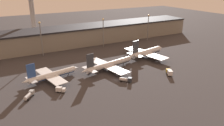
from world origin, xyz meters
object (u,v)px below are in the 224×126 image
at_px(airplane_0, 52,75).
at_px(service_vehicle_1, 169,72).
at_px(service_vehicle_0, 60,89).
at_px(service_vehicle_3, 29,95).
at_px(service_vehicle_2, 126,79).
at_px(airplane_1, 109,65).
at_px(airplane_2, 146,52).
at_px(control_tower, 32,9).

xyz_separation_m(airplane_0, service_vehicle_1, (64.70, -27.95, -1.12)).
distance_m(service_vehicle_0, service_vehicle_3, 15.27).
bearing_deg(service_vehicle_1, service_vehicle_2, 109.40).
relative_size(service_vehicle_2, service_vehicle_3, 0.87).
height_order(airplane_1, service_vehicle_1, airplane_1).
distance_m(airplane_0, service_vehicle_2, 43.02).
relative_size(airplane_1, service_vehicle_3, 5.81).
relative_size(airplane_0, airplane_1, 0.83).
xyz_separation_m(airplane_2, service_vehicle_1, (-8.19, -33.92, -1.80)).
xyz_separation_m(airplane_1, service_vehicle_0, (-36.70, -15.45, -1.57)).
distance_m(airplane_0, service_vehicle_1, 70.48).
bearing_deg(service_vehicle_3, control_tower, 25.31).
relative_size(service_vehicle_0, service_vehicle_1, 0.70).
xyz_separation_m(airplane_0, service_vehicle_0, (-0.28, -17.43, -1.36)).
distance_m(airplane_1, service_vehicle_3, 53.68).
height_order(service_vehicle_1, control_tower, control_tower).
bearing_deg(service_vehicle_3, airplane_1, -37.57).
height_order(airplane_0, airplane_1, airplane_1).
bearing_deg(service_vehicle_3, service_vehicle_0, -58.87).
relative_size(airplane_2, service_vehicle_1, 5.23).
bearing_deg(airplane_2, airplane_0, 173.56).
distance_m(service_vehicle_0, service_vehicle_2, 36.74).
bearing_deg(service_vehicle_2, airplane_0, -169.17).
bearing_deg(airplane_2, service_vehicle_2, -152.45).
bearing_deg(airplane_1, service_vehicle_3, -176.31).
bearing_deg(airplane_2, airplane_1, -178.83).
height_order(service_vehicle_3, control_tower, control_tower).
height_order(airplane_0, control_tower, control_tower).
xyz_separation_m(airplane_0, airplane_2, (72.89, 5.97, 0.69)).
bearing_deg(service_vehicle_3, airplane_0, -6.93).
height_order(service_vehicle_0, control_tower, control_tower).
bearing_deg(airplane_2, service_vehicle_0, -173.39).
relative_size(airplane_1, service_vehicle_0, 8.33).
bearing_deg(service_vehicle_0, control_tower, 121.81).
relative_size(service_vehicle_3, control_tower, 0.14).
relative_size(airplane_2, service_vehicle_2, 5.94).
bearing_deg(airplane_1, airplane_0, 165.76).
bearing_deg(service_vehicle_1, control_tower, 50.68).
height_order(airplane_0, service_vehicle_3, airplane_0).
distance_m(airplane_0, service_vehicle_0, 17.48).
xyz_separation_m(airplane_0, airplane_1, (36.42, -1.98, 0.22)).
bearing_deg(service_vehicle_3, airplane_2, -38.61).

